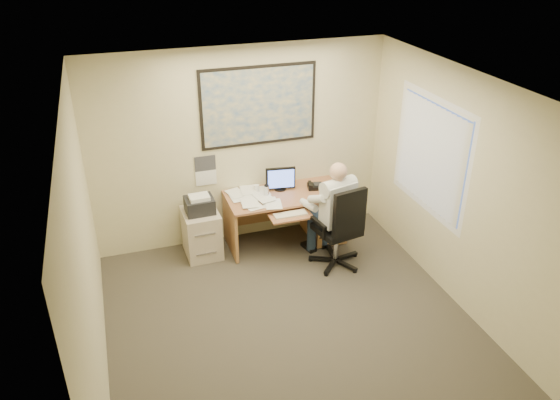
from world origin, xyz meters
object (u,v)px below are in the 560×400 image
object	(u,v)px
office_chair	(337,243)
desk	(307,210)
filing_cabinet	(201,229)
person	(337,214)

from	to	relation	value
office_chair	desk	bearing A→B (deg)	88.06
desk	filing_cabinet	xyz separation A→B (m)	(-1.49, 0.03, -0.06)
desk	office_chair	distance (m)	0.81
filing_cabinet	office_chair	world-z (taller)	office_chair
desk	person	distance (m)	0.77
office_chair	filing_cabinet	bearing A→B (deg)	142.37
filing_cabinet	person	distance (m)	1.81
desk	office_chair	xyz separation A→B (m)	(0.12, -0.80, -0.10)
desk	person	size ratio (longest dim) A/B	1.12
filing_cabinet	office_chair	distance (m)	1.81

